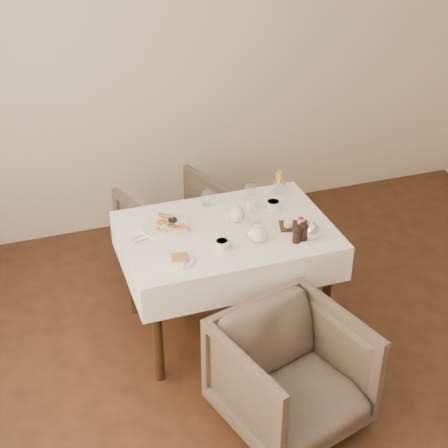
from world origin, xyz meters
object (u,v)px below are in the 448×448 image
table (227,245)px  armchair_near (292,375)px  armchair_far (177,228)px  breakfast_plate (165,225)px  teapot_centre (236,213)px

table → armchair_near: 0.94m
table → armchair_far: 0.88m
table → armchair_near: table is taller
breakfast_plate → armchair_near: bearing=-88.2°
armchair_far → teapot_centre: 0.91m
armchair_far → breakfast_plate: size_ratio=2.35×
table → breakfast_plate: bearing=157.6°
armchair_far → breakfast_plate: 0.84m
armchair_far → teapot_centre: teapot_centre is taller
armchair_near → armchair_far: 1.70m
table → armchair_far: (-0.10, 0.81, -0.32)m
table → armchair_near: (0.07, -0.89, -0.31)m
armchair_near → armchair_far: bearing=80.0°
table → armchair_far: bearing=97.3°
teapot_centre → table: bearing=-160.0°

